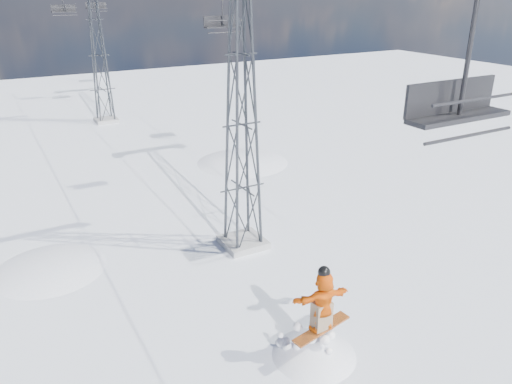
# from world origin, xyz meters

# --- Properties ---
(ground) EXTENTS (120.00, 120.00, 0.00)m
(ground) POSITION_xyz_m (0.00, 0.00, 0.00)
(ground) COLOR white
(ground) RESTS_ON ground
(snow_terrain) EXTENTS (39.00, 37.00, 22.00)m
(snow_terrain) POSITION_xyz_m (-4.77, 21.24, -9.59)
(snow_terrain) COLOR white
(snow_terrain) RESTS_ON ground
(lift_tower_near) EXTENTS (5.20, 1.80, 11.43)m
(lift_tower_near) POSITION_xyz_m (0.80, 8.00, 5.47)
(lift_tower_near) COLOR #999999
(lift_tower_near) RESTS_ON ground
(lift_tower_far) EXTENTS (5.20, 1.80, 11.43)m
(lift_tower_far) POSITION_xyz_m (0.80, 33.00, 5.47)
(lift_tower_far) COLOR #999999
(lift_tower_far) RESTS_ON ground
(lift_chair_near) EXTENTS (2.00, 0.58, 2.48)m
(lift_chair_near) POSITION_xyz_m (-1.40, -3.93, 8.86)
(lift_chair_near) COLOR black
(lift_chair_near) RESTS_ON ground
(lift_chair_mid) EXTENTS (1.89, 0.54, 2.34)m
(lift_chair_mid) POSITION_xyz_m (3.00, 14.23, 8.97)
(lift_chair_mid) COLOR black
(lift_chair_mid) RESTS_ON ground
(lift_chair_far) EXTENTS (1.82, 0.52, 2.26)m
(lift_chair_far) POSITION_xyz_m (-1.40, 33.07, 9.04)
(lift_chair_far) COLOR black
(lift_chair_far) RESTS_ON ground
(lift_chair_extra) EXTENTS (1.93, 0.56, 2.40)m
(lift_chair_extra) POSITION_xyz_m (3.00, 42.07, 8.93)
(lift_chair_extra) COLOR black
(lift_chair_extra) RESTS_ON ground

